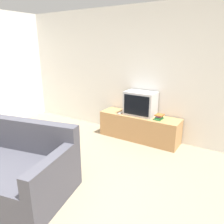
# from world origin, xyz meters

# --- Properties ---
(wall_back) EXTENTS (9.00, 0.06, 2.60)m
(wall_back) POSITION_xyz_m (0.00, 3.03, 1.30)
(wall_back) COLOR white
(wall_back) RESTS_ON ground_plane
(tv_stand) EXTENTS (1.63, 0.46, 0.51)m
(tv_stand) POSITION_xyz_m (0.11, 2.75, 0.26)
(tv_stand) COLOR tan
(tv_stand) RESTS_ON ground_plane
(television) EXTENTS (0.60, 0.38, 0.47)m
(television) POSITION_xyz_m (0.10, 2.79, 0.75)
(television) COLOR silver
(television) RESTS_ON tv_stand
(couch) EXTENTS (2.00, 1.37, 0.87)m
(couch) POSITION_xyz_m (-0.71, 0.33, 0.28)
(couch) COLOR #474751
(couch) RESTS_ON ground_plane
(book_stack) EXTENTS (0.16, 0.21, 0.10)m
(book_stack) POSITION_xyz_m (0.53, 2.72, 0.56)
(book_stack) COLOR #2D753D
(book_stack) RESTS_ON tv_stand
(remote_on_stand) EXTENTS (0.05, 0.16, 0.02)m
(remote_on_stand) POSITION_xyz_m (-0.26, 2.63, 0.53)
(remote_on_stand) COLOR #B7B7B7
(remote_on_stand) RESTS_ON tv_stand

